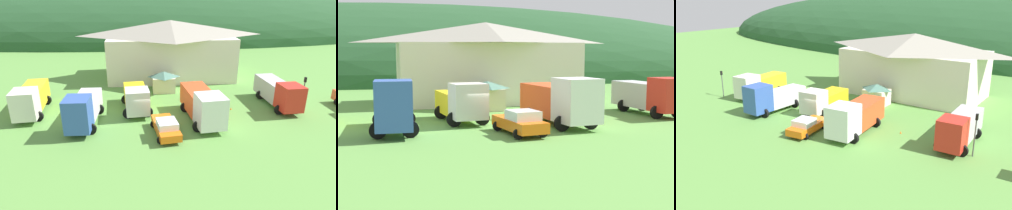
% 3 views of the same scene
% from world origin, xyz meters
% --- Properties ---
extents(ground_plane, '(200.00, 200.00, 0.00)m').
position_xyz_m(ground_plane, '(0.00, 0.00, 0.00)').
color(ground_plane, '#5B9342').
extents(forested_hill_backdrop, '(178.73, 60.00, 29.92)m').
position_xyz_m(forested_hill_backdrop, '(0.00, 65.46, 0.00)').
color(forested_hill_backdrop, '#234C28').
rests_on(forested_hill_backdrop, ground).
extents(depot_building, '(20.00, 11.14, 8.56)m').
position_xyz_m(depot_building, '(3.98, 16.00, 4.41)').
color(depot_building, silver).
rests_on(depot_building, ground).
extents(play_shed_cream, '(3.18, 2.70, 2.74)m').
position_xyz_m(play_shed_cream, '(2.43, 8.60, 1.41)').
color(play_shed_cream, beige).
rests_on(play_shed_cream, ground).
extents(box_truck_blue, '(3.25, 8.18, 3.70)m').
position_xyz_m(box_truck_blue, '(-6.34, -1.25, 1.80)').
color(box_truck_blue, '#3356AD').
rests_on(box_truck_blue, ground).
extents(flatbed_truck_yellow, '(3.64, 7.32, 3.16)m').
position_xyz_m(flatbed_truck_yellow, '(-1.14, 2.03, 1.61)').
color(flatbed_truck_yellow, silver).
rests_on(flatbed_truck_yellow, ground).
extents(heavy_rig_white, '(3.93, 8.66, 3.65)m').
position_xyz_m(heavy_rig_white, '(5.73, -1.28, 1.90)').
color(heavy_rig_white, white).
rests_on(heavy_rig_white, ground).
extents(crane_truck_red, '(3.35, 8.24, 3.34)m').
position_xyz_m(crane_truck_red, '(15.40, 2.11, 1.75)').
color(crane_truck_red, red).
rests_on(crane_truck_red, ground).
extents(service_pickup_orange, '(2.85, 5.28, 1.66)m').
position_xyz_m(service_pickup_orange, '(1.71, -4.10, 0.83)').
color(service_pickup_orange, orange).
rests_on(service_pickup_orange, ground).
extents(traffic_cone_near_pickup, '(0.36, 0.36, 0.52)m').
position_xyz_m(traffic_cone_near_pickup, '(9.65, 1.44, 0.00)').
color(traffic_cone_near_pickup, orange).
rests_on(traffic_cone_near_pickup, ground).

